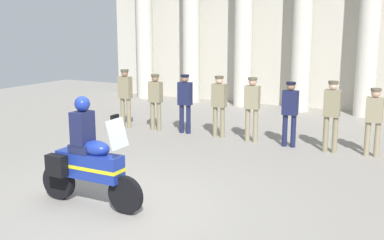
{
  "coord_description": "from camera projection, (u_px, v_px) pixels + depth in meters",
  "views": [
    {
      "loc": [
        4.7,
        -6.1,
        3.05
      ],
      "look_at": [
        0.15,
        2.54,
        1.06
      ],
      "focal_mm": 43.63,
      "sensor_mm": 36.0,
      "label": 1
    }
  ],
  "objects": [
    {
      "name": "ground_plane",
      "position": [
        116.0,
        205.0,
        8.05
      ],
      "size": [
        28.0,
        28.0,
        0.0
      ],
      "primitive_type": "plane",
      "color": "gray"
    },
    {
      "name": "colonnade_backdrop",
      "position": [
        307.0,
        14.0,
        16.69
      ],
      "size": [
        17.25,
        1.54,
        6.3
      ],
      "color": "beige",
      "rests_on": "ground_plane"
    },
    {
      "name": "officer_in_row_0",
      "position": [
        125.0,
        94.0,
        13.94
      ],
      "size": [
        0.39,
        0.24,
        1.76
      ],
      "rotation": [
        0.0,
        0.0,
        3.17
      ],
      "color": "#847A5B",
      "rests_on": "ground_plane"
    },
    {
      "name": "officer_in_row_1",
      "position": [
        156.0,
        98.0,
        13.6
      ],
      "size": [
        0.39,
        0.24,
        1.65
      ],
      "rotation": [
        0.0,
        0.0,
        3.17
      ],
      "color": "#847A5B",
      "rests_on": "ground_plane"
    },
    {
      "name": "officer_in_row_2",
      "position": [
        185.0,
        99.0,
        13.21
      ],
      "size": [
        0.39,
        0.24,
        1.68
      ],
      "rotation": [
        0.0,
        0.0,
        3.17
      ],
      "color": "#191E42",
      "rests_on": "ground_plane"
    },
    {
      "name": "officer_in_row_3",
      "position": [
        219.0,
        101.0,
        12.75
      ],
      "size": [
        0.39,
        0.24,
        1.7
      ],
      "rotation": [
        0.0,
        0.0,
        3.17
      ],
      "color": "#847A5B",
      "rests_on": "ground_plane"
    },
    {
      "name": "officer_in_row_4",
      "position": [
        252.0,
        104.0,
        12.2
      ],
      "size": [
        0.39,
        0.24,
        1.72
      ],
      "rotation": [
        0.0,
        0.0,
        3.17
      ],
      "color": "gray",
      "rests_on": "ground_plane"
    },
    {
      "name": "officer_in_row_5",
      "position": [
        290.0,
        109.0,
        11.72
      ],
      "size": [
        0.39,
        0.24,
        1.66
      ],
      "rotation": [
        0.0,
        0.0,
        3.17
      ],
      "color": "#191E42",
      "rests_on": "ground_plane"
    },
    {
      "name": "officer_in_row_6",
      "position": [
        332.0,
        111.0,
        11.2
      ],
      "size": [
        0.39,
        0.24,
        1.75
      ],
      "rotation": [
        0.0,
        0.0,
        3.17
      ],
      "color": "#847A5B",
      "rests_on": "ground_plane"
    },
    {
      "name": "officer_in_row_7",
      "position": [
        374.0,
        117.0,
        10.86
      ],
      "size": [
        0.39,
        0.24,
        1.62
      ],
      "rotation": [
        0.0,
        0.0,
        3.17
      ],
      "color": "gray",
      "rests_on": "ground_plane"
    },
    {
      "name": "motorcycle_with_rider",
      "position": [
        86.0,
        161.0,
        7.9
      ],
      "size": [
        2.09,
        0.7,
        1.9
      ],
      "rotation": [
        0.0,
        0.0,
        -0.0
      ],
      "color": "black",
      "rests_on": "ground_plane"
    },
    {
      "name": "briefcase_on_ground",
      "position": [
        115.0,
        121.0,
        14.27
      ],
      "size": [
        0.1,
        0.32,
        0.36
      ],
      "primitive_type": "cube",
      "color": "black",
      "rests_on": "ground_plane"
    }
  ]
}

